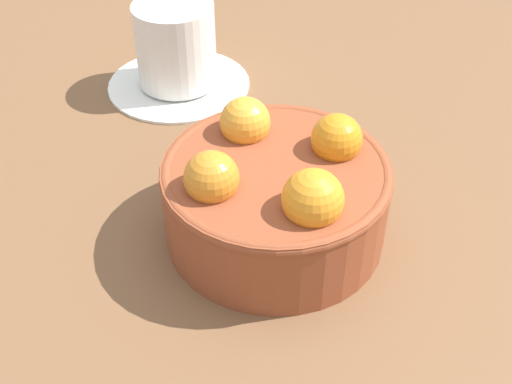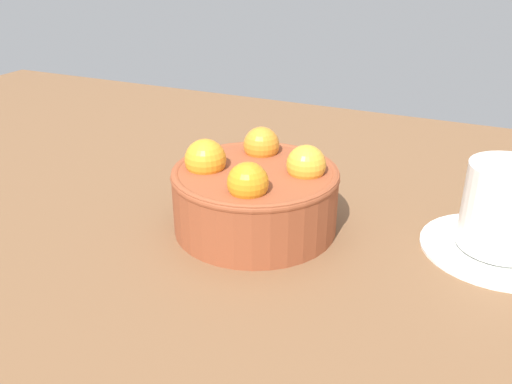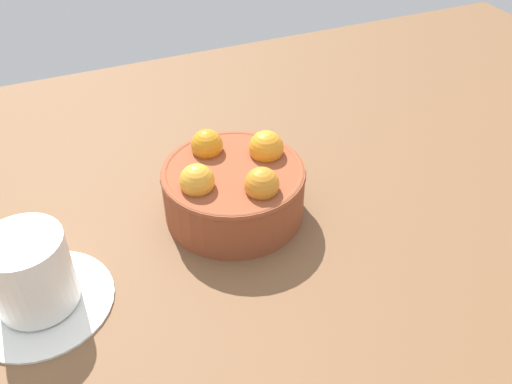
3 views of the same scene
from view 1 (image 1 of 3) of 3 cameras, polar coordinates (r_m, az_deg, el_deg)
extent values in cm
cube|color=brown|center=(52.55, 1.59, -5.03)|extent=(159.87, 92.26, 3.81)
cylinder|color=brown|center=(49.04, 1.69, -0.80)|extent=(16.67, 16.67, 6.45)
torus|color=brown|center=(47.23, 1.76, 1.78)|extent=(16.87, 16.87, 1.00)
sphere|color=orange|center=(50.09, -0.95, 6.08)|extent=(3.91, 3.91, 3.91)
sphere|color=orange|center=(44.77, -3.88, 1.21)|extent=(3.88, 3.88, 3.88)
sphere|color=orange|center=(43.14, 4.95, -0.63)|extent=(4.19, 4.19, 4.19)
sphere|color=orange|center=(48.64, 7.02, 4.58)|extent=(3.84, 3.84, 3.84)
cylinder|color=white|center=(69.03, -6.70, 9.38)|extent=(14.51, 14.51, 0.60)
cylinder|color=white|center=(66.91, -6.99, 12.60)|extent=(7.95, 7.95, 8.17)
camera|label=2|loc=(0.78, 37.67, 27.37)|focal=38.16mm
camera|label=3|loc=(0.67, -57.78, 32.17)|focal=37.82mm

